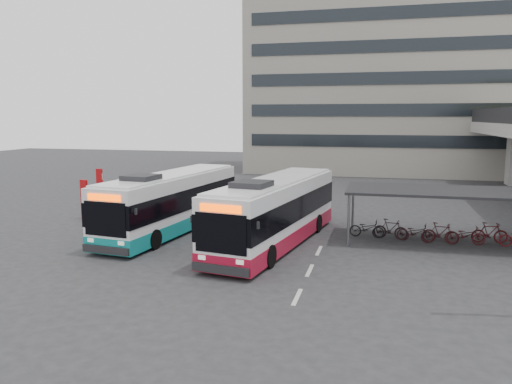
# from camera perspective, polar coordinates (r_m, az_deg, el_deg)

# --- Properties ---
(ground) EXTENTS (120.00, 120.00, 0.00)m
(ground) POSITION_cam_1_polar(r_m,az_deg,el_deg) (23.17, 1.02, -6.33)
(ground) COLOR #28282B
(ground) RESTS_ON ground
(bike_shelter) EXTENTS (10.00, 4.00, 2.54)m
(bike_shelter) POSITION_cam_1_polar(r_m,az_deg,el_deg) (25.48, 21.57, -2.57)
(bike_shelter) COLOR #595B60
(bike_shelter) RESTS_ON ground
(office_block) EXTENTS (30.00, 15.00, 25.00)m
(office_block) POSITION_cam_1_polar(r_m,az_deg,el_deg) (58.19, 15.44, 14.76)
(office_block) COLOR gray
(office_block) RESTS_ON ground
(road_markings) EXTENTS (0.15, 7.60, 0.01)m
(road_markings) POSITION_cam_1_polar(r_m,az_deg,el_deg) (19.90, 6.15, -8.89)
(road_markings) COLOR beige
(road_markings) RESTS_ON ground
(bus_main) EXTENTS (4.22, 11.53, 3.34)m
(bus_main) POSITION_cam_1_polar(r_m,az_deg,el_deg) (23.42, 2.25, -2.29)
(bus_main) COLOR white
(bus_main) RESTS_ON ground
(bus_teal) EXTENTS (3.67, 11.30, 3.28)m
(bus_teal) POSITION_cam_1_polar(r_m,az_deg,el_deg) (26.48, -9.59, -1.19)
(bus_teal) COLOR white
(bus_teal) RESTS_ON ground
(pedestrian) EXTENTS (0.51, 0.63, 1.50)m
(pedestrian) POSITION_cam_1_polar(r_m,az_deg,el_deg) (23.64, 1.53, -4.16)
(pedestrian) COLOR black
(pedestrian) RESTS_ON ground
(sign_totem_mid) EXTENTS (0.50, 0.24, 2.33)m
(sign_totem_mid) POSITION_cam_1_polar(r_m,az_deg,el_deg) (30.86, -19.02, -0.74)
(sign_totem_mid) COLOR #A60A0D
(sign_totem_mid) RESTS_ON ground
(sign_totem_north) EXTENTS (0.50, 0.18, 2.30)m
(sign_totem_north) POSITION_cam_1_polar(r_m,az_deg,el_deg) (37.35, -17.43, 0.86)
(sign_totem_north) COLOR #A60A0D
(sign_totem_north) RESTS_ON ground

